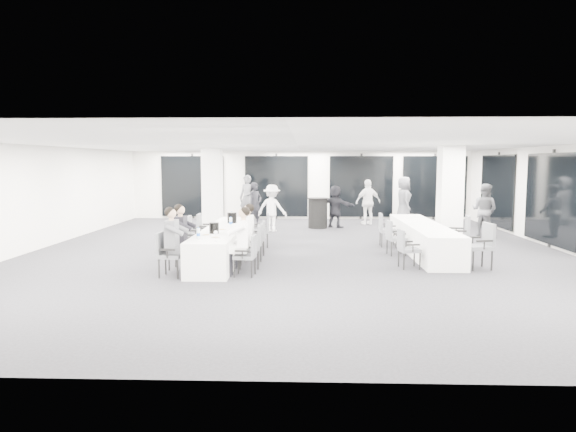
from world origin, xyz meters
The scene contains 42 objects.
room centered at (0.89, 1.11, 1.39)m, with size 14.04×16.04×2.84m.
column_left centered at (-2.80, 3.20, 1.40)m, with size 0.60×0.60×2.80m, color white.
column_right centered at (4.20, 1.00, 1.40)m, with size 0.60×0.60×2.80m, color white.
banquet_table_main centered at (-1.79, -0.93, 0.38)m, with size 0.90×5.00×0.75m, color white.
banquet_table_side centered at (3.27, 0.05, 0.38)m, with size 0.90×5.00×0.75m, color white.
cocktail_table centered at (0.65, 4.97, 0.55)m, with size 0.77×0.77×1.08m.
chair_main_left_near centered at (-2.62, -2.99, 0.53)m, with size 0.50×0.55×0.92m.
chair_main_left_second centered at (-2.61, -2.24, 0.50)m, with size 0.50×0.54×0.88m.
chair_main_left_mid centered at (-2.62, -1.34, 0.52)m, with size 0.52×0.56×0.91m.
chair_main_left_fourth centered at (-2.62, -0.41, 0.56)m, with size 0.50×0.56×0.98m.
chair_main_left_far centered at (-2.62, 0.80, 0.52)m, with size 0.46×0.52×0.92m.
chair_main_right_near centered at (-0.96, -2.89, 0.49)m, with size 0.47×0.52×0.86m.
chair_main_right_second centered at (-0.95, -2.03, 0.54)m, with size 0.51×0.56×0.95m.
chair_main_right_mid centered at (-0.96, -1.21, 0.51)m, with size 0.48×0.53×0.89m.
chair_main_right_fourth centered at (-0.96, -0.41, 0.49)m, with size 0.49×0.53×0.87m.
chair_main_right_far centered at (-0.96, 0.79, 0.53)m, with size 0.50×0.55×0.93m.
chair_side_left_near centered at (2.45, -1.98, 0.49)m, with size 0.49×0.53×0.86m.
chair_side_left_mid centered at (2.45, -0.36, 0.50)m, with size 0.50×0.54×0.88m.
chair_side_left_far centered at (2.44, 0.99, 0.53)m, with size 0.48×0.53×0.93m.
chair_side_right_near centered at (4.11, -1.98, 0.58)m, with size 0.58×0.62×1.02m.
chair_side_right_mid centered at (4.11, -0.43, 0.58)m, with size 0.60×0.64×1.02m.
chair_side_right_far centered at (4.11, 1.19, 0.53)m, with size 0.53×0.57×0.94m.
seated_guest_a centered at (-2.45, -3.00, 0.81)m, with size 0.50×0.38×1.44m.
seated_guest_b centered at (-2.45, -2.25, 0.81)m, with size 0.50×0.38×1.44m.
seated_guest_c centered at (-1.12, -2.88, 0.81)m, with size 0.50×0.38×1.44m.
seated_guest_d centered at (-1.12, -2.03, 0.81)m, with size 0.50×0.38×1.44m.
standing_guest_a centered at (-1.62, 5.29, 0.92)m, with size 0.67×0.54×1.83m, color black.
standing_guest_c centered at (-0.93, 4.04, 0.90)m, with size 1.17×0.59×1.80m, color white.
standing_guest_d centered at (2.58, 6.13, 0.97)m, with size 1.14×0.64×1.93m, color white.
standing_guest_e centered at (3.93, 6.21, 1.02)m, with size 0.98×0.60×2.04m, color #505257.
standing_guest_f centered at (1.29, 5.14, 0.86)m, with size 1.59×0.61×1.73m, color black.
standing_guest_g centered at (-2.11, 7.03, 1.05)m, with size 0.76×0.62×2.09m, color #505257.
standing_guest_h centered at (5.86, 3.04, 0.95)m, with size 0.92×0.56×1.90m, color #505257.
ice_bucket_near centered at (-1.84, -1.91, 0.87)m, with size 0.22×0.22×0.25m, color black.
ice_bucket_far centered at (-1.73, 0.10, 0.89)m, with size 0.24×0.24×0.28m, color black.
water_bottle_a centered at (-2.02, -2.76, 0.86)m, with size 0.07×0.07×0.23m, color silver.
water_bottle_b centered at (-1.65, -0.67, 0.86)m, with size 0.07×0.07×0.23m, color silver.
water_bottle_c centered at (-1.88, 1.08, 0.85)m, with size 0.06×0.06×0.20m, color silver.
plate_a centered at (-1.95, -2.24, 0.76)m, with size 0.21×0.21×0.03m.
plate_b centered at (-1.69, -2.60, 0.76)m, with size 0.19×0.19×0.03m.
plate_c centered at (-1.77, -1.31, 0.76)m, with size 0.21×0.21×0.03m.
wine_glass centered at (-1.60, -3.06, 0.92)m, with size 0.09×0.09×0.22m.
Camera 1 is at (0.22, -13.28, 2.35)m, focal length 32.00 mm.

